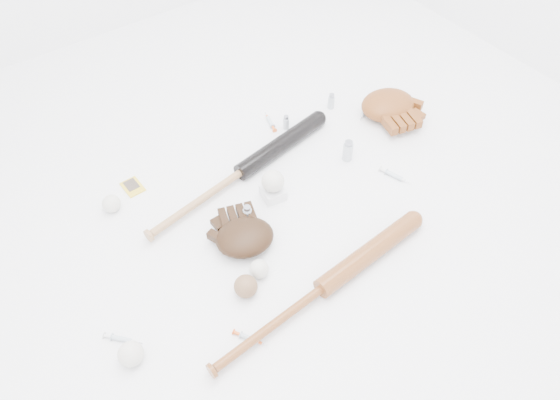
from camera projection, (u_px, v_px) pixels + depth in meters
bat_dark at (241, 172)px, 2.10m from camera, size 0.93×0.22×0.07m
bat_wood at (322, 288)px, 1.76m from camera, size 0.94×0.13×0.07m
glove_dark at (245, 237)px, 1.88m from camera, size 0.31×0.31×0.09m
glove_tan at (388, 105)px, 2.34m from camera, size 0.34×0.34×0.10m
trading_card at (133, 187)px, 2.09m from camera, size 0.07×0.09×0.01m
pedestal at (273, 193)px, 2.05m from camera, size 0.09×0.09×0.04m
baseball_on_pedestal at (273, 181)px, 2.00m from camera, size 0.08×0.08×0.08m
baseball_left at (131, 354)px, 1.60m from camera, size 0.08×0.08×0.08m
baseball_upper at (111, 204)px, 2.00m from camera, size 0.07×0.07×0.07m
baseball_mid at (259, 269)px, 1.81m from camera, size 0.06×0.06×0.06m
baseball_aged at (246, 286)px, 1.76m from camera, size 0.08×0.08×0.08m
syringe_0 at (121, 339)px, 1.67m from camera, size 0.11×0.12×0.02m
syringe_1 at (236, 228)px, 1.95m from camera, size 0.16×0.11×0.02m
syringe_2 at (270, 122)px, 2.33m from camera, size 0.06×0.14×0.02m
syringe_3 at (394, 175)px, 2.12m from camera, size 0.07×0.15×0.02m
syringe_4 at (364, 111)px, 2.38m from camera, size 0.13×0.10×0.02m
syringe_5 at (250, 338)px, 1.67m from camera, size 0.09×0.13×0.02m
vial_0 at (286, 122)px, 2.29m from camera, size 0.03×0.03×0.07m
vial_1 at (331, 101)px, 2.38m from camera, size 0.03×0.03×0.07m
vial_2 at (248, 214)px, 1.95m from camera, size 0.03×0.03×0.08m
vial_3 at (348, 150)px, 2.16m from camera, size 0.04×0.04×0.09m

